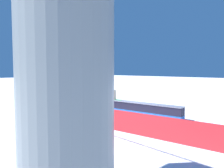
{
  "coord_description": "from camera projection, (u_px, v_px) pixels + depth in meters",
  "views": [
    {
      "loc": [
        -8.0,
        11.52,
        2.88
      ],
      "look_at": [
        0.87,
        1.04,
        1.92
      ],
      "focal_mm": 36.02,
      "sensor_mm": 36.0,
      "label": 1
    }
  ],
  "objects": [
    {
      "name": "grind_box",
      "position": [
        133.0,
        109.0,
        14.1
      ],
      "size": [
        6.4,
        0.85,
        0.78
      ],
      "color": "black",
      "rests_on": "ground_plane"
    },
    {
      "name": "snowboarder",
      "position": [
        109.0,
        88.0,
        15.17
      ],
      "size": [
        1.54,
        0.62,
        1.44
      ],
      "color": "#329046",
      "rests_on": "grind_box"
    },
    {
      "name": "trail_marker",
      "position": [
        75.0,
        95.0,
        16.41
      ],
      "size": [
        0.4,
        0.1,
        1.71
      ],
      "color": "#262628",
      "rests_on": "ground_plane"
    },
    {
      "name": "safety_fence",
      "position": [
        92.0,
        116.0,
        11.33
      ],
      "size": [
        13.69,
        0.61,
        0.96
      ],
      "primitive_type": "cube",
      "rotation": [
        0.0,
        0.0,
        0.04
      ],
      "color": "red",
      "rests_on": "ground_plane"
    },
    {
      "name": "ground_plane",
      "position": [
        133.0,
        114.0,
        14.13
      ],
      "size": [
        120.0,
        120.0,
        0.0
      ],
      "primitive_type": "plane",
      "color": "white"
    }
  ]
}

